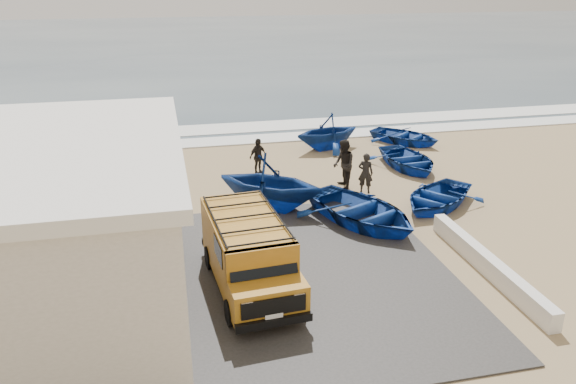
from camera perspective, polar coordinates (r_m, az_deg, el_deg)
ground at (r=17.80m, az=0.44°, el=-5.32°), size 160.00×160.00×0.00m
slab at (r=15.74m, az=-5.06°, el=-9.13°), size 12.00×10.00×0.05m
ocean at (r=72.02m, az=-10.13°, el=14.68°), size 180.00×88.00×0.01m
surf_line at (r=28.84m, az=-5.03°, el=5.26°), size 180.00×1.60×0.06m
surf_wash at (r=31.24m, az=-5.68°, el=6.47°), size 180.00×2.20×0.04m
building at (r=15.18m, az=-26.39°, el=-3.59°), size 8.40×9.40×4.30m
parapet at (r=17.03m, az=19.62°, el=-6.93°), size 0.35×6.00×0.55m
van at (r=15.08m, az=-4.04°, el=-5.97°), size 2.20×4.83×2.01m
boat_near_left at (r=19.20m, az=7.46°, el=-1.89°), size 4.87×5.51×0.94m
boat_near_right at (r=21.14m, az=14.87°, el=-0.47°), size 4.59×4.39×0.77m
boat_mid_left at (r=20.00m, az=-1.88°, el=0.99°), size 5.14×5.00×2.06m
boat_mid_right at (r=25.07m, az=12.09°, el=3.24°), size 3.01×4.01×0.79m
boat_far_left at (r=27.25m, az=4.02°, el=6.17°), size 4.00×3.69×1.75m
boat_far_right at (r=28.84m, az=11.78°, el=5.59°), size 4.23×4.39×0.74m
fisherman_front at (r=21.85m, az=7.88°, el=1.92°), size 0.69×0.60×1.59m
fisherman_middle at (r=22.15m, az=5.67°, el=2.81°), size 0.75×0.96×1.96m
fisherman_back at (r=23.76m, az=-3.07°, el=3.65°), size 0.96×0.81×1.54m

